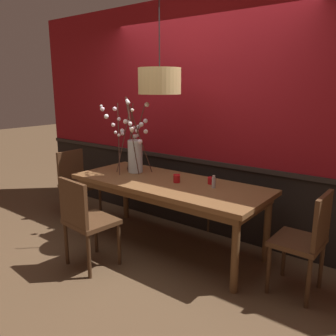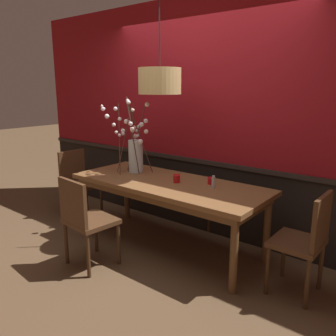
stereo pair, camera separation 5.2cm
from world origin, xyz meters
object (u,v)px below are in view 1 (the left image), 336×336
at_px(chair_far_side_right, 232,187).
at_px(candle_holder_nearer_edge, 177,178).
at_px(dining_table, 168,189).
at_px(condiment_bottle, 214,182).
at_px(candle_holder_nearer_center, 211,180).
at_px(pendant_lamp, 160,81).
at_px(chair_head_west_end, 77,181).
at_px(chair_near_side_left, 85,218).
at_px(chair_head_east_end, 307,238).
at_px(vase_with_blossoms, 134,151).

bearing_deg(chair_far_side_right, candle_holder_nearer_edge, -105.15).
relative_size(dining_table, condiment_bottle, 16.88).
distance_m(chair_far_side_right, candle_holder_nearer_center, 0.71).
relative_size(candle_holder_nearer_center, condiment_bottle, 0.60).
distance_m(chair_far_side_right, pendant_lamp, 1.56).
bearing_deg(condiment_bottle, chair_head_west_end, -176.74).
bearing_deg(chair_near_side_left, chair_head_east_end, 24.77).
xyz_separation_m(chair_near_side_left, pendant_lamp, (0.21, 0.88, 1.28)).
height_order(chair_near_side_left, vase_with_blossoms, vase_with_blossoms).
bearing_deg(chair_near_side_left, chair_far_side_right, 68.35).
height_order(chair_head_east_end, candle_holder_nearer_center, chair_head_east_end).
xyz_separation_m(chair_far_side_right, vase_with_blossoms, (-0.89, -0.77, 0.45)).
distance_m(vase_with_blossoms, candle_holder_nearer_edge, 0.70).
relative_size(vase_with_blossoms, condiment_bottle, 6.87).
xyz_separation_m(vase_with_blossoms, condiment_bottle, (1.08, 0.01, -0.19)).
relative_size(chair_head_west_end, chair_near_side_left, 0.99).
height_order(chair_head_west_end, vase_with_blossoms, vase_with_blossoms).
xyz_separation_m(dining_table, chair_head_east_end, (1.46, -0.00, -0.15)).
relative_size(chair_near_side_left, pendant_lamp, 0.84).
distance_m(chair_far_side_right, vase_with_blossoms, 1.26).
relative_size(dining_table, chair_far_side_right, 2.20).
height_order(chair_far_side_right, condiment_bottle, chair_far_side_right).
xyz_separation_m(chair_head_west_end, chair_head_east_end, (3.00, 0.02, 0.01)).
distance_m(chair_head_west_end, chair_far_side_right, 2.06).
bearing_deg(chair_head_west_end, chair_head_east_end, 0.35).
distance_m(chair_far_side_right, condiment_bottle, 0.83).
relative_size(vase_with_blossoms, candle_holder_nearer_center, 11.39).
bearing_deg(candle_holder_nearer_center, vase_with_blossoms, -173.42).
bearing_deg(candle_holder_nearer_center, chair_head_east_end, -11.12).
relative_size(chair_head_west_end, candle_holder_nearer_center, 11.66).
relative_size(chair_head_east_end, vase_with_blossoms, 1.04).
relative_size(chair_near_side_left, vase_with_blossoms, 1.03).
xyz_separation_m(dining_table, pendant_lamp, (-0.14, 0.04, 1.12)).
relative_size(chair_head_west_end, candle_holder_nearer_edge, 10.37).
height_order(candle_holder_nearer_center, condiment_bottle, condiment_bottle).
bearing_deg(candle_holder_nearer_center, pendant_lamp, -163.77).
distance_m(chair_far_side_right, chair_head_east_end, 1.43).
relative_size(chair_far_side_right, pendant_lamp, 0.91).
bearing_deg(pendant_lamp, chair_head_east_end, -1.61).
bearing_deg(dining_table, chair_head_east_end, -0.14).
distance_m(vase_with_blossoms, candle_holder_nearer_center, 1.01).
height_order(chair_head_west_end, candle_holder_nearer_center, chair_head_west_end).
bearing_deg(candle_holder_nearer_edge, dining_table, -162.72).
height_order(vase_with_blossoms, pendant_lamp, pendant_lamp).
bearing_deg(pendant_lamp, chair_near_side_left, -103.59).
height_order(chair_head_west_end, chair_head_east_end, chair_head_east_end).
xyz_separation_m(chair_near_side_left, chair_head_east_end, (1.82, 0.84, 0.00)).
distance_m(chair_head_west_end, pendant_lamp, 1.90).
relative_size(condiment_bottle, pendant_lamp, 0.12).
distance_m(chair_near_side_left, candle_holder_nearer_center, 1.32).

